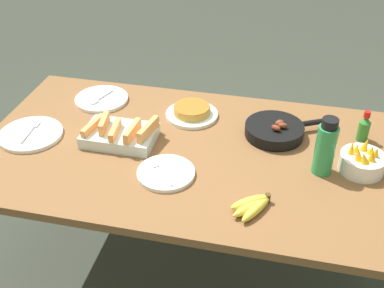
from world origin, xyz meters
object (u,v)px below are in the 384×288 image
at_px(empty_plate_near_front, 102,99).
at_px(fruit_bowl_mango, 362,161).
at_px(melon_tray, 120,134).
at_px(hot_sauce_bottle, 364,128).
at_px(empty_plate_far_left, 166,173).
at_px(banana_bunch, 253,205).
at_px(skillet, 275,130).
at_px(frittata_plate_center, 192,112).
at_px(water_bottle, 325,148).
at_px(empty_plate_far_right, 31,134).

bearing_deg(empty_plate_near_front, fruit_bowl_mango, -13.64).
height_order(melon_tray, hot_sauce_bottle, hot_sauce_bottle).
height_order(empty_plate_far_left, hot_sauce_bottle, hot_sauce_bottle).
relative_size(banana_bunch, melon_tray, 0.55).
xyz_separation_m(fruit_bowl_mango, hot_sauce_bottle, (0.02, 0.22, 0.02)).
distance_m(skillet, empty_plate_far_left, 0.52).
distance_m(frittata_plate_center, empty_plate_far_left, 0.43).
distance_m(empty_plate_near_front, fruit_bowl_mango, 1.20).
xyz_separation_m(frittata_plate_center, water_bottle, (0.57, -0.28, 0.09)).
xyz_separation_m(skillet, frittata_plate_center, (-0.38, 0.07, -0.01)).
xyz_separation_m(banana_bunch, skillet, (0.04, 0.48, 0.01)).
xyz_separation_m(melon_tray, empty_plate_near_front, (-0.20, 0.30, -0.03)).
xyz_separation_m(empty_plate_near_front, hot_sauce_bottle, (1.18, -0.07, 0.05)).
bearing_deg(water_bottle, empty_plate_far_left, -165.07).
distance_m(water_bottle, hot_sauce_bottle, 0.31).
bearing_deg(fruit_bowl_mango, frittata_plate_center, 161.45).
relative_size(banana_bunch, water_bottle, 0.70).
distance_m(frittata_plate_center, fruit_bowl_mango, 0.76).
xyz_separation_m(frittata_plate_center, empty_plate_far_right, (-0.63, -0.31, -0.01)).
bearing_deg(skillet, empty_plate_far_left, -163.92).
xyz_separation_m(fruit_bowl_mango, water_bottle, (-0.15, -0.04, 0.07)).
bearing_deg(empty_plate_far_right, water_bottle, 1.25).
relative_size(skillet, empty_plate_far_left, 1.65).
bearing_deg(empty_plate_near_front, skillet, -8.02).
relative_size(melon_tray, hot_sauce_bottle, 2.17).
bearing_deg(skillet, melon_tray, 168.93).
distance_m(banana_bunch, empty_plate_far_right, 1.00).
distance_m(melon_tray, skillet, 0.65).
bearing_deg(banana_bunch, fruit_bowl_mango, 39.67).
xyz_separation_m(banana_bunch, empty_plate_far_right, (-0.97, 0.25, -0.01)).
bearing_deg(frittata_plate_center, skillet, -11.14).
bearing_deg(banana_bunch, empty_plate_far_right, 165.76).
xyz_separation_m(empty_plate_far_left, empty_plate_far_right, (-0.63, 0.13, -0.00)).
bearing_deg(empty_plate_near_front, frittata_plate_center, -5.36).
relative_size(empty_plate_far_left, fruit_bowl_mango, 1.29).
bearing_deg(banana_bunch, empty_plate_far_left, 160.76).
distance_m(empty_plate_far_right, fruit_bowl_mango, 1.35).
relative_size(empty_plate_near_front, water_bottle, 1.07).
relative_size(melon_tray, empty_plate_near_front, 1.19).
distance_m(frittata_plate_center, water_bottle, 0.64).
xyz_separation_m(banana_bunch, empty_plate_far_left, (-0.34, 0.12, -0.01)).
relative_size(frittata_plate_center, water_bottle, 1.00).
bearing_deg(fruit_bowl_mango, empty_plate_far_left, -165.03).
relative_size(banana_bunch, skillet, 0.45).
xyz_separation_m(skillet, hot_sauce_bottle, (0.36, 0.05, 0.03)).
xyz_separation_m(empty_plate_far_right, fruit_bowl_mango, (1.34, 0.07, 0.04)).
bearing_deg(fruit_bowl_mango, water_bottle, -164.89).
bearing_deg(empty_plate_far_right, banana_bunch, -14.24).
bearing_deg(empty_plate_near_front, empty_plate_far_left, -46.75).
bearing_deg(frittata_plate_center, melon_tray, -133.74).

